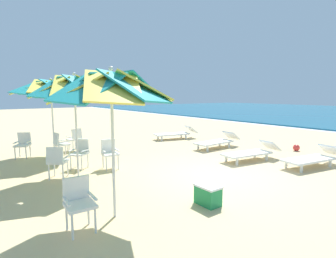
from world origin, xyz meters
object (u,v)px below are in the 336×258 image
object	(u,v)px
sun_lounger_2	(217,141)
sun_lounger_3	(176,133)
beach_umbrella_1	(74,88)
cooler_box	(208,195)
beach_umbrella_2	(51,88)
beach_ball	(296,148)
plastic_chair_3	(110,152)
plastic_chair_0	(79,201)
plastic_chair_6	(23,143)
plastic_chair_5	(75,138)
plastic_chair_4	(60,143)
sun_lounger_0	(313,158)
plastic_chair_2	(80,152)
plastic_chair_1	(57,160)
sun_lounger_1	(251,152)
beach_umbrella_0	(111,89)

from	to	relation	value
sun_lounger_2	sun_lounger_3	bearing A→B (deg)	179.82
beach_umbrella_1	cooler_box	xyz separation A→B (m)	(3.43, 1.44, -2.14)
beach_umbrella_2	beach_ball	bearing A→B (deg)	57.60
plastic_chair_3	cooler_box	distance (m)	3.65
beach_umbrella_1	cooler_box	bearing A→B (deg)	22.80
plastic_chair_0	sun_lounger_3	distance (m)	9.00
plastic_chair_0	plastic_chair_6	bearing A→B (deg)	179.13
plastic_chair_5	plastic_chair_4	bearing A→B (deg)	-44.92
plastic_chair_0	sun_lounger_0	distance (m)	6.93
plastic_chair_2	beach_umbrella_2	distance (m)	2.95
plastic_chair_6	sun_lounger_3	xyz separation A→B (m)	(0.13, 6.64, -0.22)
plastic_chair_2	sun_lounger_0	bearing A→B (deg)	54.06
plastic_chair_0	cooler_box	distance (m)	2.45
plastic_chair_5	cooler_box	xyz separation A→B (m)	(6.73, 0.47, -0.30)
sun_lounger_3	cooler_box	xyz separation A→B (m)	(6.51, -4.37, -0.08)
plastic_chair_0	beach_ball	bearing A→B (deg)	96.32
plastic_chair_2	plastic_chair_4	world-z (taller)	same
plastic_chair_1	sun_lounger_1	size ratio (longest dim) A/B	0.39
plastic_chair_1	plastic_chair_6	xyz separation A→B (m)	(-3.15, -0.32, 0.00)
beach_umbrella_2	plastic_chair_5	world-z (taller)	beach_umbrella_2
plastic_chair_5	sun_lounger_2	size ratio (longest dim) A/B	0.40
beach_umbrella_2	sun_lounger_3	xyz separation A→B (m)	(-0.11, 5.69, -2.13)
plastic_chair_6	plastic_chair_4	bearing A→B (deg)	57.43
plastic_chair_5	plastic_chair_6	size ratio (longest dim) A/B	1.00
cooler_box	beach_umbrella_0	bearing A→B (deg)	-110.20
beach_umbrella_0	sun_lounger_1	size ratio (longest dim) A/B	1.20
plastic_chair_2	sun_lounger_1	xyz separation A→B (m)	(2.51, 4.85, -0.22)
sun_lounger_0	sun_lounger_1	bearing A→B (deg)	-152.83
plastic_chair_5	beach_umbrella_1	bearing A→B (deg)	-16.45
plastic_chair_4	beach_ball	distance (m)	8.82
beach_umbrella_0	beach_ball	distance (m)	8.42
beach_umbrella_0	plastic_chair_6	xyz separation A→B (m)	(-6.01, -0.56, -1.77)
beach_umbrella_2	cooler_box	world-z (taller)	beach_umbrella_2
plastic_chair_5	sun_lounger_3	bearing A→B (deg)	87.42
plastic_chair_3	beach_umbrella_2	distance (m)	3.49
plastic_chair_2	plastic_chair_6	world-z (taller)	same
beach_umbrella_0	cooler_box	world-z (taller)	beach_umbrella_0
beach_umbrella_0	plastic_chair_3	world-z (taller)	beach_umbrella_0
beach_umbrella_1	plastic_chair_3	xyz separation A→B (m)	(-0.18, 1.00, -1.85)
plastic_chair_0	sun_lounger_3	bearing A→B (deg)	131.54
beach_umbrella_1	beach_umbrella_2	size ratio (longest dim) A/B	1.00
plastic_chair_4	sun_lounger_3	xyz separation A→B (m)	(-0.54, 5.59, -0.22)
plastic_chair_0	sun_lounger_1	size ratio (longest dim) A/B	0.39
sun_lounger_2	cooler_box	size ratio (longest dim) A/B	4.30
plastic_chair_4	sun_lounger_0	world-z (taller)	plastic_chair_4
plastic_chair_1	plastic_chair_6	world-z (taller)	same
plastic_chair_4	sun_lounger_3	bearing A→B (deg)	95.51
plastic_chair_0	sun_lounger_3	xyz separation A→B (m)	(-5.97, 6.74, -0.22)
plastic_chair_2	sun_lounger_0	world-z (taller)	plastic_chair_2
plastic_chair_1	sun_lounger_1	distance (m)	5.97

